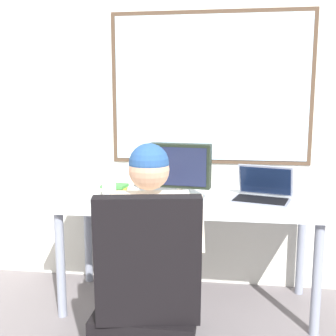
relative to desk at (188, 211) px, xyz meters
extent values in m
cube|color=silver|center=(0.01, 0.40, 0.62)|extent=(5.75, 0.06, 2.58)
cube|color=#4C3828|center=(0.12, 0.37, 0.81)|extent=(1.45, 0.01, 1.09)
cube|color=silver|center=(0.12, 0.36, 0.81)|extent=(1.39, 0.02, 1.03)
cylinder|color=gray|center=(-0.80, -0.27, -0.32)|extent=(0.06, 0.06, 0.71)
cylinder|color=gray|center=(0.80, -0.27, -0.32)|extent=(0.06, 0.06, 0.71)
cylinder|color=gray|center=(-0.80, 0.27, -0.32)|extent=(0.06, 0.06, 0.71)
cylinder|color=gray|center=(0.80, 0.27, -0.32)|extent=(0.06, 0.06, 0.71)
cube|color=silver|center=(0.00, 0.00, 0.06)|extent=(1.74, 0.69, 0.04)
cube|color=black|center=(-0.11, -0.88, -0.24)|extent=(0.47, 0.47, 0.06)
cube|color=black|center=(-0.07, -1.08, 0.07)|extent=(0.46, 0.18, 0.57)
cylinder|color=#1F3745|center=(0.01, -0.60, -0.21)|extent=(0.22, 0.46, 0.15)
cylinder|color=#1F3745|center=(-0.02, -0.38, -0.44)|extent=(0.12, 0.12, 0.46)
cube|color=black|center=(-0.03, -0.33, -0.63)|extent=(0.14, 0.25, 0.08)
cylinder|color=#1F3745|center=(-0.30, -0.66, -0.21)|extent=(0.22, 0.46, 0.15)
cylinder|color=#1F3745|center=(-0.34, -0.44, -0.44)|extent=(0.12, 0.12, 0.46)
cube|color=black|center=(-0.35, -0.38, -0.63)|extent=(0.14, 0.25, 0.08)
cube|color=beige|center=(-0.11, -0.85, 0.04)|extent=(0.42, 0.33, 0.53)
sphere|color=tan|center=(-0.11, -0.85, 0.42)|extent=(0.19, 0.19, 0.19)
sphere|color=navy|center=(-0.11, -0.85, 0.45)|extent=(0.19, 0.19, 0.19)
cylinder|color=beige|center=(0.10, -0.76, 0.15)|extent=(0.12, 0.21, 0.29)
cylinder|color=tan|center=(0.09, -0.67, 0.01)|extent=(0.10, 0.17, 0.27)
sphere|color=tan|center=(0.08, -0.64, -0.02)|extent=(0.09, 0.09, 0.09)
cylinder|color=beige|center=(-0.33, -0.84, 0.15)|extent=(0.12, 0.22, 0.29)
cylinder|color=tan|center=(-0.36, -0.70, 0.10)|extent=(0.11, 0.21, 0.26)
sphere|color=tan|center=(-0.37, -0.61, 0.16)|extent=(0.09, 0.09, 0.09)
cube|color=beige|center=(-0.06, 0.02, 0.09)|extent=(0.29, 0.24, 0.02)
cylinder|color=beige|center=(-0.06, 0.02, 0.13)|extent=(0.04, 0.04, 0.06)
cube|color=black|center=(-0.06, 0.02, 0.30)|extent=(0.42, 0.14, 0.29)
cube|color=#191E38|center=(-0.06, -0.03, 0.30)|extent=(0.37, 0.06, 0.25)
cube|color=gray|center=(0.47, -0.02, 0.09)|extent=(0.41, 0.32, 0.02)
cube|color=black|center=(0.47, -0.02, 0.10)|extent=(0.37, 0.28, 0.00)
cube|color=gray|center=(0.51, 0.12, 0.20)|extent=(0.37, 0.17, 0.21)
cube|color=#0F1933|center=(0.51, 0.11, 0.20)|extent=(0.34, 0.15, 0.18)
cylinder|color=silver|center=(-0.49, -0.17, 0.08)|extent=(0.07, 0.07, 0.00)
cylinder|color=silver|center=(-0.49, -0.17, 0.11)|extent=(0.01, 0.01, 0.06)
cylinder|color=silver|center=(-0.49, -0.17, 0.18)|extent=(0.09, 0.09, 0.07)
cylinder|color=#520910|center=(-0.49, -0.17, 0.16)|extent=(0.08, 0.08, 0.03)
cube|color=black|center=(-0.52, 0.08, 0.09)|extent=(0.15, 0.14, 0.02)
cube|color=olive|center=(-0.52, 0.08, 0.12)|extent=(0.18, 0.12, 0.02)
cube|color=#3C8B39|center=(-0.52, 0.08, 0.14)|extent=(0.18, 0.16, 0.02)
cylinder|color=beige|center=(-0.34, -0.16, 0.13)|extent=(0.08, 0.08, 0.09)
camera|label=1|loc=(0.24, -2.73, 0.75)|focal=44.97mm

